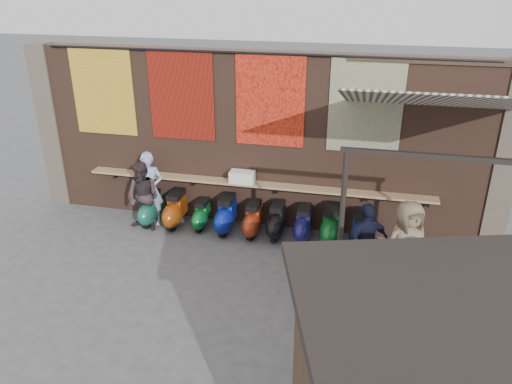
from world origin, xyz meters
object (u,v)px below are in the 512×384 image
scooter_stool_0 (151,208)px  scooter_stool_1 (176,209)px  scooter_stool_7 (331,225)px  diner_right (143,197)px  scooter_stool_6 (303,224)px  scooter_stool_3 (226,215)px  diner_left (150,189)px  shopper_tan (406,248)px  scooter_stool_5 (277,221)px  shelf_box (242,177)px  scooter_stool_4 (253,219)px  scooter_stool_8 (360,230)px  scooter_stool_2 (202,215)px  shopper_grey (407,283)px  shopper_navy (366,243)px

scooter_stool_0 → scooter_stool_1: (0.62, 0.02, 0.03)m
scooter_stool_7 → diner_right: 4.27m
scooter_stool_1 → scooter_stool_6: scooter_stool_1 is taller
scooter_stool_1 → scooter_stool_7: (3.62, -0.01, 0.01)m
scooter_stool_3 → scooter_stool_7: (2.38, -0.00, 0.01)m
diner_left → shopper_tan: bearing=-21.5°
scooter_stool_5 → shopper_tan: (2.67, -1.53, 0.53)m
shelf_box → diner_right: size_ratio=0.34×
scooter_stool_4 → shelf_box: bearing=134.9°
scooter_stool_1 → shopper_tan: bearing=-16.6°
scooter_stool_4 → shopper_tan: bearing=-24.8°
scooter_stool_7 → scooter_stool_8: size_ratio=1.06×
scooter_stool_2 → diner_right: size_ratio=0.43×
scooter_stool_5 → scooter_stool_4: bearing=-175.3°
scooter_stool_7 → scooter_stool_4: bearing=-179.3°
shopper_grey → scooter_stool_2: bearing=13.6°
scooter_stool_3 → scooter_stool_6: scooter_stool_3 is taller
diner_right → shopper_grey: shopper_grey is taller
scooter_stool_8 → scooter_stool_7: bearing=177.6°
scooter_stool_1 → shelf_box: bearing=10.7°
scooter_stool_0 → diner_right: diner_right is taller
scooter_stool_5 → diner_right: size_ratio=0.50×
scooter_stool_1 → scooter_stool_8: bearing=-0.5°
shelf_box → scooter_stool_2: bearing=-163.4°
scooter_stool_6 → scooter_stool_1: bearing=179.9°
scooter_stool_6 → diner_right: 3.68m
scooter_stool_1 → shopper_tan: 5.33m
scooter_stool_0 → scooter_stool_6: (3.63, 0.02, -0.00)m
shopper_grey → scooter_stool_8: bearing=-28.1°
scooter_stool_3 → shelf_box: bearing=44.7°
shopper_navy → shopper_tan: (0.71, -0.16, 0.09)m
scooter_stool_6 → scooter_stool_5: bearing=178.7°
diner_right → shopper_tan: shopper_tan is taller
scooter_stool_1 → scooter_stool_0: bearing=-177.8°
scooter_stool_0 → scooter_stool_5: scooter_stool_5 is taller
scooter_stool_7 → shopper_grey: 2.94m
scooter_stool_4 → scooter_stool_1: bearing=178.9°
scooter_stool_1 → scooter_stool_5: (2.41, 0.01, -0.02)m
scooter_stool_2 → scooter_stool_6: size_ratio=0.88×
scooter_stool_5 → scooter_stool_0: bearing=-179.4°
scooter_stool_4 → diner_left: (-2.48, 0.03, 0.51)m
scooter_stool_8 → diner_left: 4.88m
scooter_stool_5 → shopper_tan: 3.12m
scooter_stool_3 → diner_left: bearing=179.9°
scooter_stool_0 → scooter_stool_2: (1.25, 0.05, -0.05)m
scooter_stool_5 → scooter_stool_2: bearing=179.6°
scooter_stool_7 → scooter_stool_3: bearing=179.9°
shelf_box → scooter_stool_2: size_ratio=0.79×
scooter_stool_0 → shopper_grey: size_ratio=0.49×
shopper_grey → scooter_stool_6: bearing=-7.3°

